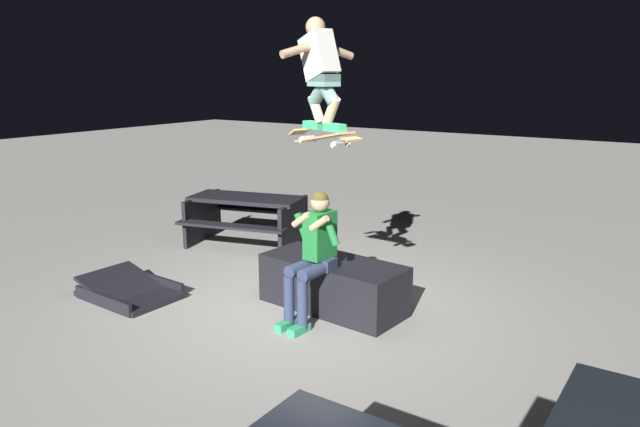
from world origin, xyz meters
TOP-DOWN VIEW (x-y plane):
  - ground_plane at (0.00, 0.00)m, footprint 40.00×40.00m
  - ledge_box_main at (-0.26, -0.20)m, footprint 1.69×0.85m
  - person_sitting_on_ledge at (-0.28, 0.22)m, footprint 0.60×0.77m
  - skateboard at (-0.26, -0.00)m, footprint 1.02×0.55m
  - skater_airborne at (-0.21, -0.02)m, footprint 0.63×0.86m
  - kicker_ramp at (1.93, 0.83)m, footprint 1.17×0.87m
  - picnic_table_back at (2.19, -1.64)m, footprint 1.98×1.73m

SIDE VIEW (x-z plane):
  - ground_plane at x=0.00m, z-range 0.00..0.00m
  - kicker_ramp at x=1.93m, z-range -0.11..0.22m
  - ledge_box_main at x=-0.26m, z-range 0.00..0.56m
  - picnic_table_back at x=2.19m, z-range 0.12..0.87m
  - person_sitting_on_ledge at x=-0.28m, z-range 0.09..1.49m
  - skateboard at x=-0.26m, z-range 1.85..2.02m
  - skater_airborne at x=-0.21m, z-range 2.07..3.19m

